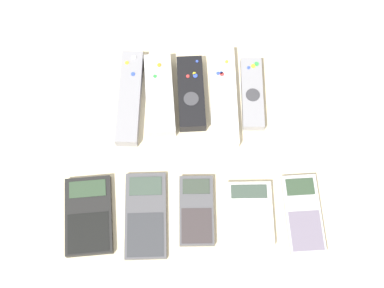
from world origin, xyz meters
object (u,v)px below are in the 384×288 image
(remote_3, at_px, (223,96))
(calculator_1, at_px, (146,215))
(remote_1, at_px, (160,95))
(remote_2, at_px, (192,93))
(calculator_3, at_px, (250,214))
(calculator_4, at_px, (303,213))
(remote_0, at_px, (130,98))
(calculator_2, at_px, (196,210))
(remote_4, at_px, (252,93))
(calculator_0, at_px, (89,216))

(remote_3, bearing_deg, calculator_1, -122.69)
(remote_1, height_order, remote_2, same)
(remote_3, xyz_separation_m, calculator_3, (0.04, -0.24, -0.00))
(calculator_3, relative_size, calculator_4, 0.81)
(calculator_1, bearing_deg, remote_2, 69.50)
(calculator_4, bearing_deg, remote_0, 141.00)
(calculator_2, bearing_deg, calculator_1, -175.46)
(calculator_1, height_order, calculator_4, calculator_4)
(calculator_1, bearing_deg, remote_1, 83.53)
(remote_4, bearing_deg, calculator_0, -141.19)
(remote_1, height_order, calculator_1, remote_1)
(remote_0, bearing_deg, remote_4, 4.05)
(remote_2, bearing_deg, calculator_1, -111.78)
(calculator_0, distance_m, calculator_1, 0.10)
(remote_4, xyz_separation_m, calculator_3, (-0.02, -0.24, -0.00))
(remote_4, relative_size, calculator_3, 1.29)
(remote_1, relative_size, calculator_0, 1.17)
(remote_2, relative_size, calculator_1, 0.98)
(remote_4, xyz_separation_m, calculator_2, (-0.11, -0.23, -0.00))
(remote_1, xyz_separation_m, calculator_0, (-0.13, -0.24, -0.00))
(calculator_2, distance_m, calculator_4, 0.19)
(remote_1, distance_m, remote_4, 0.18)
(remote_3, distance_m, remote_4, 0.06)
(calculator_0, bearing_deg, remote_2, 47.72)
(remote_4, relative_size, calculator_1, 0.96)
(calculator_2, height_order, calculator_4, calculator_2)
(remote_1, bearing_deg, calculator_2, -77.15)
(calculator_1, bearing_deg, remote_3, 57.01)
(remote_2, relative_size, calculator_3, 1.32)
(remote_3, bearing_deg, calculator_3, -81.05)
(calculator_2, distance_m, calculator_3, 0.10)
(remote_0, height_order, calculator_1, remote_0)
(calculator_4, bearing_deg, calculator_1, 177.14)
(remote_1, distance_m, remote_2, 0.06)
(remote_0, height_order, calculator_3, remote_0)
(remote_4, distance_m, calculator_1, 0.32)
(remote_0, xyz_separation_m, remote_4, (0.24, 0.01, -0.00))
(remote_0, height_order, calculator_4, remote_0)
(remote_2, bearing_deg, remote_0, -178.44)
(calculator_1, xyz_separation_m, calculator_4, (0.29, -0.00, 0.00))
(calculator_0, xyz_separation_m, calculator_1, (0.10, -0.00, -0.00))
(remote_2, relative_size, calculator_4, 1.07)
(remote_2, bearing_deg, calculator_2, -90.77)
(calculator_0, xyz_separation_m, calculator_4, (0.39, -0.00, -0.00))
(calculator_2, bearing_deg, calculator_0, -177.81)
(calculator_2, bearing_deg, remote_2, 91.54)
(remote_4, relative_size, calculator_0, 1.03)
(calculator_4, bearing_deg, remote_3, 117.28)
(calculator_1, height_order, calculator_2, calculator_2)
(remote_1, xyz_separation_m, calculator_2, (0.07, -0.23, -0.01))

